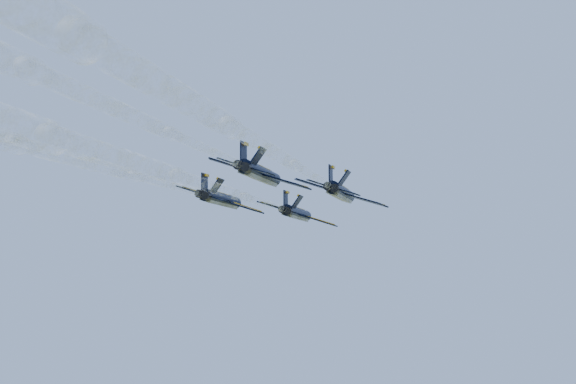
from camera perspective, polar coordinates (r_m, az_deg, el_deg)
The scene contains 5 objects.
jet_lead at distance 124.36m, azimuth 0.74°, elevation -1.73°, with size 13.43×19.25×5.99m.
jet_left at distance 113.74m, azimuth -5.26°, elevation -0.61°, with size 13.43×19.25×5.99m.
jet_right at distance 109.03m, azimuth 4.24°, elevation -0.09°, with size 13.43×19.25×5.99m.
jet_slot at distance 97.68m, azimuth -2.16°, elevation 1.40°, with size 13.43×19.25×5.99m.
smoke_trail_lead at distance 61.61m, azimuth -12.58°, elevation 10.56°, with size 34.23×87.60×3.05m.
Camera 1 is at (60.08, -93.12, 79.77)m, focal length 45.00 mm.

